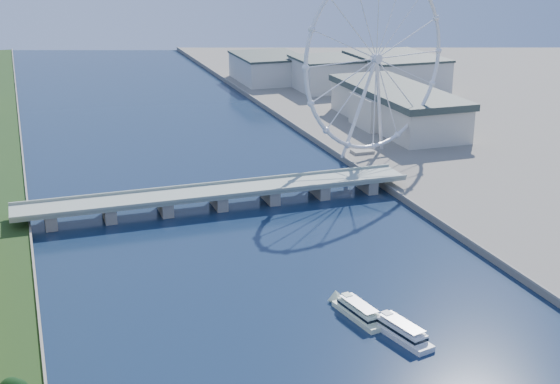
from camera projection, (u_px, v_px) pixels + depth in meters
name	position (u px, v px, depth m)	size (l,w,h in m)	color
westminster_bridge	(218.00, 195.00, 430.88)	(220.00, 22.00, 9.50)	gray
london_eye	(376.00, 59.00, 497.61)	(113.60, 39.12, 124.30)	silver
county_hall	(395.00, 129.00, 603.18)	(54.00, 144.00, 35.00)	beige
city_skyline	(186.00, 88.00, 672.91)	(505.00, 280.00, 32.00)	beige
tour_boat_near	(359.00, 318.00, 308.54)	(7.91, 30.89, 6.84)	beige
tour_boat_far	(401.00, 338.00, 293.29)	(8.12, 31.67, 7.02)	silver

